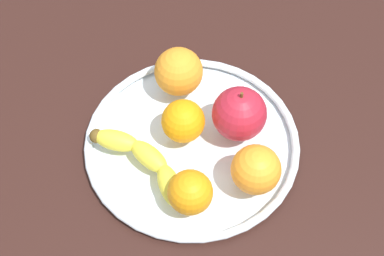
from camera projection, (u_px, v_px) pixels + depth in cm
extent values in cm
cube|color=black|center=(192.00, 152.00, 83.18)|extent=(127.52, 127.52, 4.00)
cylinder|color=silver|center=(192.00, 145.00, 81.28)|extent=(31.17, 31.17, 0.60)
torus|color=silver|center=(192.00, 141.00, 80.53)|extent=(32.46, 32.46, 1.20)
ellipsoid|color=yellow|center=(170.00, 185.00, 73.94)|extent=(7.46, 6.15, 3.06)
ellipsoid|color=yellow|center=(149.00, 156.00, 76.57)|extent=(7.02, 3.44, 3.06)
ellipsoid|color=yellow|center=(116.00, 140.00, 78.09)|extent=(7.51, 5.64, 3.06)
ellipsoid|color=brown|center=(96.00, 136.00, 78.54)|extent=(2.71, 2.78, 2.14)
sphere|color=#AC1D2E|center=(239.00, 114.00, 77.69)|extent=(8.10, 8.10, 8.10)
cylinder|color=#593819|center=(242.00, 96.00, 74.17)|extent=(0.44, 0.44, 1.20)
sphere|color=orange|center=(254.00, 172.00, 72.88)|extent=(7.02, 7.02, 7.02)
sphere|color=orange|center=(179.00, 72.00, 82.47)|extent=(7.60, 7.60, 7.60)
sphere|color=orange|center=(190.00, 192.00, 71.58)|extent=(6.23, 6.23, 6.23)
sphere|color=orange|center=(185.00, 119.00, 78.12)|extent=(6.46, 6.46, 6.46)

